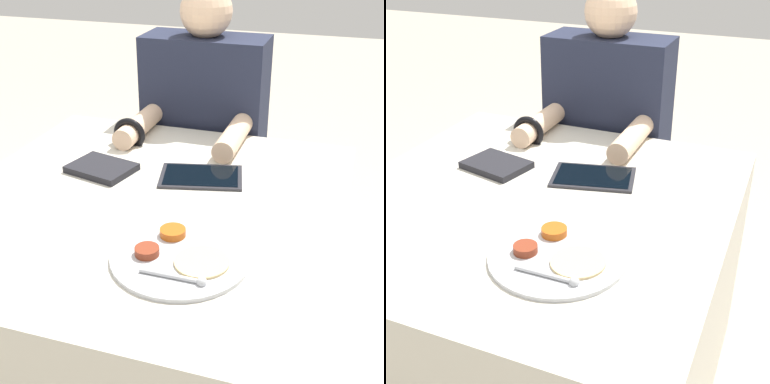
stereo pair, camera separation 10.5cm
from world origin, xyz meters
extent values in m
cube|color=beige|center=(0.00, 0.00, 0.36)|extent=(1.03, 1.07, 0.72)
cylinder|color=#B7BABF|center=(0.17, -0.23, 0.73)|extent=(0.31, 0.31, 0.01)
cylinder|color=#B75114|center=(0.13, -0.16, 0.74)|extent=(0.06, 0.06, 0.02)
cylinder|color=maroon|center=(0.10, -0.25, 0.74)|extent=(0.05, 0.05, 0.02)
cylinder|color=#DBBC7F|center=(0.23, -0.24, 0.73)|extent=(0.12, 0.12, 0.01)
cylinder|color=#B7BABF|center=(0.18, -0.31, 0.74)|extent=(0.14, 0.01, 0.01)
sphere|color=#B7BABF|center=(0.25, -0.31, 0.74)|extent=(0.02, 0.02, 0.02)
cube|color=silver|center=(-0.19, 0.13, 0.73)|extent=(0.20, 0.17, 0.01)
cube|color=black|center=(-0.19, 0.13, 0.73)|extent=(0.21, 0.17, 0.02)
cube|color=#28282D|center=(0.10, 0.17, 0.73)|extent=(0.26, 0.21, 0.01)
cube|color=black|center=(0.10, 0.17, 0.73)|extent=(0.24, 0.18, 0.00)
cube|color=black|center=(-0.03, 0.66, 0.22)|extent=(0.40, 0.22, 0.44)
cube|color=#1E2338|center=(-0.03, 0.66, 0.73)|extent=(0.44, 0.20, 0.58)
sphere|color=beige|center=(-0.03, 0.66, 1.10)|extent=(0.18, 0.18, 0.18)
cylinder|color=beige|center=(-0.20, 0.43, 0.76)|extent=(0.07, 0.30, 0.07)
cylinder|color=beige|center=(0.13, 0.43, 0.76)|extent=(0.07, 0.30, 0.07)
torus|color=black|center=(-0.20, 0.34, 0.76)|extent=(0.11, 0.02, 0.11)
camera|label=1|loc=(0.50, -1.15, 1.40)|focal=50.00mm
camera|label=2|loc=(0.59, -1.11, 1.40)|focal=50.00mm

